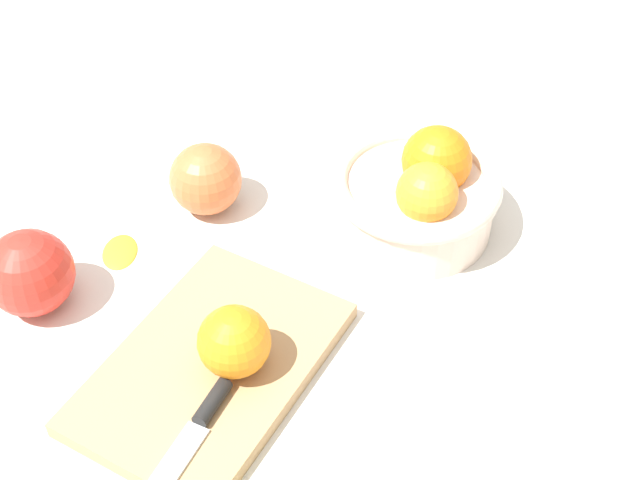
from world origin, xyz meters
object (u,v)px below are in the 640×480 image
knife (192,434)px  apple_front_left (206,179)px  bowl (418,193)px  orange_on_board (234,342)px  cutting_board (211,367)px  apple_front_right (30,273)px

knife → apple_front_left: 0.30m
bowl → orange_on_board: (0.26, -0.04, 0.00)m
knife → apple_front_left: (-0.24, -0.18, 0.02)m
cutting_board → orange_on_board: (-0.01, 0.02, 0.04)m
bowl → cutting_board: size_ratio=0.71×
orange_on_board → apple_front_right: size_ratio=0.77×
bowl → apple_front_right: size_ratio=2.09×
cutting_board → orange_on_board: size_ratio=3.84×
cutting_board → knife: bearing=28.2°
cutting_board → knife: knife is taller
knife → cutting_board: bearing=-151.8°
bowl → cutting_board: bowl is taller
orange_on_board → apple_front_left: size_ratio=0.84×
orange_on_board → knife: size_ratio=0.41×
bowl → apple_front_left: 0.22m
apple_front_left → apple_front_right: apple_front_right is taller
bowl → apple_front_right: 0.39m
orange_on_board → apple_front_left: bearing=-134.8°
orange_on_board → apple_front_left: 0.23m
apple_front_left → apple_front_right: 0.21m
knife → apple_front_right: bearing=-100.6°
cutting_board → apple_front_left: (-0.17, -0.14, 0.03)m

